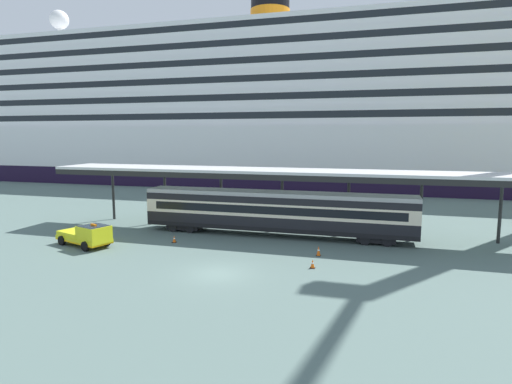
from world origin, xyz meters
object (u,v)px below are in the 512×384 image
traffic_cone_mid (319,251)px  traffic_cone_far (174,239)px  cruise_ship (249,116)px  traffic_cone_near (313,264)px  service_truck (87,235)px  train_carriage (275,211)px

traffic_cone_mid → traffic_cone_far: 12.57m
cruise_ship → traffic_cone_near: (21.04, -53.57, -12.82)m
service_truck → traffic_cone_mid: service_truck is taller
cruise_ship → traffic_cone_far: (8.46, -49.79, -12.83)m
train_carriage → traffic_cone_mid: train_carriage is taller
traffic_cone_mid → traffic_cone_near: bearing=-89.6°
traffic_cone_mid → service_truck: bearing=-172.1°
service_truck → traffic_cone_far: service_truck is taller
traffic_cone_mid → traffic_cone_far: size_ratio=1.27×
service_truck → traffic_cone_mid: 19.06m
service_truck → traffic_cone_near: size_ratio=8.76×
train_carriage → traffic_cone_far: size_ratio=40.39×
service_truck → traffic_cone_near: bearing=-1.7°
traffic_cone_mid → traffic_cone_far: traffic_cone_mid is taller
traffic_cone_mid → train_carriage: bearing=131.1°
cruise_ship → traffic_cone_far: cruise_ship is taller
cruise_ship → train_carriage: 49.05m
cruise_ship → traffic_cone_near: cruise_ship is taller
train_carriage → traffic_cone_mid: size_ratio=31.82×
service_truck → traffic_cone_far: 7.12m
traffic_cone_far → train_carriage: bearing=31.6°
cruise_ship → train_carriage: (16.29, -44.98, -10.82)m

